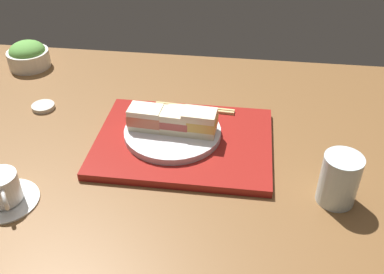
{
  "coord_description": "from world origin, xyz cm",
  "views": [
    {
      "loc": [
        -19.03,
        82.28,
        63.85
      ],
      "look_at": [
        -8.38,
        1.95,
        5.0
      ],
      "focal_mm": 41.44,
      "sensor_mm": 36.0,
      "label": 1
    }
  ],
  "objects": [
    {
      "name": "small_sauce_dish",
      "position": [
        33.91,
        -12.58,
        0.58
      ],
      "size": [
        6.05,
        6.05,
        1.16
      ],
      "primitive_type": "cylinder",
      "color": "beige",
      "rests_on": "ground_plane"
    },
    {
      "name": "salad_bowl",
      "position": [
        47.86,
        -35.7,
        3.82
      ],
      "size": [
        12.62,
        12.62,
        8.23
      ],
      "color": "silver",
      "rests_on": "ground_plane"
    },
    {
      "name": "drinking_glass",
      "position": [
        -39.32,
        12.97,
        5.49
      ],
      "size": [
        7.74,
        7.74,
        10.98
      ],
      "primitive_type": "cylinder",
      "color": "silver",
      "rests_on": "ground_plane"
    },
    {
      "name": "coffee_cup",
      "position": [
        27.1,
        22.45,
        2.96
      ],
      "size": [
        13.23,
        13.23,
        7.0
      ],
      "color": "white",
      "rests_on": "ground_plane"
    },
    {
      "name": "ground_plane",
      "position": [
        0.0,
        0.0,
        -1.5
      ],
      "size": [
        140.0,
        100.0,
        3.0
      ],
      "primitive_type": "cube",
      "color": "brown"
    },
    {
      "name": "sandwich_far",
      "position": [
        3.27,
        -2.78,
        6.22
      ],
      "size": [
        8.33,
        5.93,
        5.32
      ],
      "color": "#EFE5C1",
      "rests_on": "sandwich_plate"
    },
    {
      "name": "sandwich_middle",
      "position": [
        -3.16,
        -2.37,
        6.11
      ],
      "size": [
        8.58,
        5.89,
        5.11
      ],
      "color": "beige",
      "rests_on": "sandwich_plate"
    },
    {
      "name": "serving_tray",
      "position": [
        -5.96,
        -1.28,
        0.96
      ],
      "size": [
        41.37,
        31.45,
        1.92
      ],
      "primitive_type": "cube",
      "color": "maroon",
      "rests_on": "ground_plane"
    },
    {
      "name": "sandwich_plate",
      "position": [
        -3.16,
        -2.37,
        2.74
      ],
      "size": [
        23.07,
        23.07,
        1.64
      ],
      "primitive_type": "cylinder",
      "color": "silver",
      "rests_on": "serving_tray"
    },
    {
      "name": "sandwich_near",
      "position": [
        -9.58,
        -1.97,
        6.48
      ],
      "size": [
        8.38,
        5.87,
        5.84
      ],
      "color": "beige",
      "rests_on": "sandwich_plate"
    },
    {
      "name": "chopsticks_pair",
      "position": [
        -6.82,
        -14.56,
        2.27
      ],
      "size": [
        20.95,
        3.07,
        0.7
      ],
      "color": "tan",
      "rests_on": "serving_tray"
    }
  ]
}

